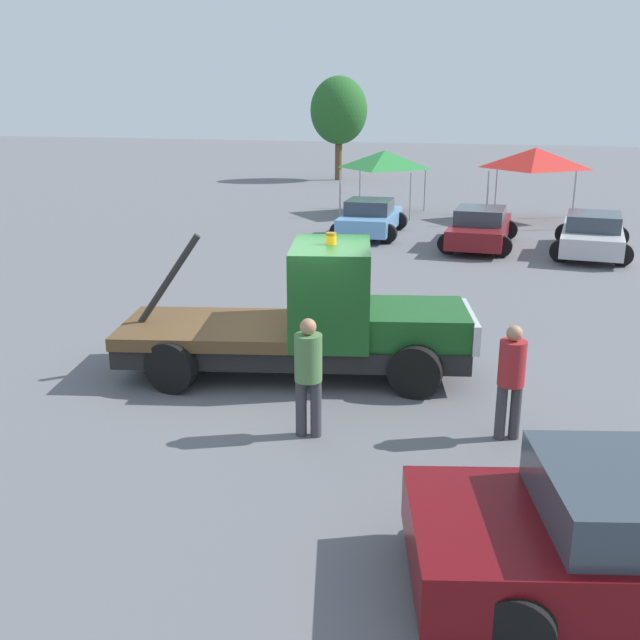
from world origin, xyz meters
TOP-DOWN VIEW (x-y plane):
  - ground_plane at (0.00, 0.00)m, footprint 160.00×160.00m
  - tow_truck at (0.37, 0.11)m, footprint 6.41×3.54m
  - person_near_truck at (3.83, -1.39)m, footprint 0.38×0.38m
  - person_at_hood at (1.11, -2.25)m, footprint 0.39×0.39m
  - parked_car_skyblue at (-2.47, 14.02)m, footprint 2.64×4.38m
  - parked_car_maroon at (1.59, 13.20)m, footprint 2.43×4.83m
  - parked_car_silver at (5.14, 13.08)m, footprint 2.45×4.84m
  - canopy_tent_green at (-3.37, 19.49)m, footprint 3.11×3.11m
  - canopy_tent_red at (2.88, 19.50)m, footprint 3.31×3.31m
  - tree_left at (-9.81, 32.99)m, footprint 3.55×3.55m
  - traffic_cone at (-0.16, 4.93)m, footprint 0.40×0.40m

SIDE VIEW (x-z plane):
  - ground_plane at x=0.00m, z-range 0.00..0.00m
  - traffic_cone at x=-0.16m, z-range -0.02..0.53m
  - parked_car_skyblue at x=-2.47m, z-range -0.02..1.32m
  - parked_car_maroon at x=1.59m, z-range -0.02..1.32m
  - parked_car_silver at x=5.14m, z-range -0.02..1.32m
  - tow_truck at x=0.37m, z-range -0.29..2.26m
  - person_near_truck at x=3.83m, z-range 0.13..1.83m
  - person_at_hood at x=1.11m, z-range 0.14..1.91m
  - canopy_tent_green at x=-3.37m, z-range 0.98..3.71m
  - canopy_tent_red at x=2.88m, z-range 1.06..4.02m
  - tree_left at x=-9.81m, z-range 1.08..7.43m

